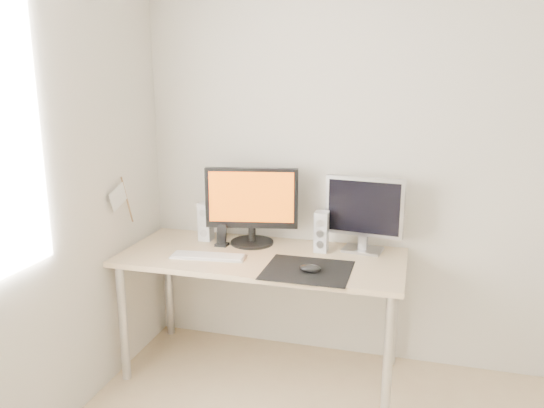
{
  "coord_description": "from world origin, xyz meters",
  "views": [
    {
      "loc": [
        -0.11,
        -1.36,
        1.72
      ],
      "look_at": [
        -0.89,
        1.47,
        1.01
      ],
      "focal_mm": 35.0,
      "sensor_mm": 36.0,
      "label": 1
    }
  ],
  "objects_px": {
    "speaker_left": "(206,222)",
    "speaker_right": "(321,232)",
    "second_monitor": "(364,211)",
    "keyboard": "(208,256)",
    "mouse": "(310,268)",
    "phone_dock": "(222,239)",
    "main_monitor": "(252,203)",
    "desk": "(262,268)"
  },
  "relations": [
    {
      "from": "mouse",
      "to": "phone_dock",
      "type": "relative_size",
      "value": 0.86
    },
    {
      "from": "speaker_left",
      "to": "speaker_right",
      "type": "bearing_deg",
      "value": -2.17
    },
    {
      "from": "second_monitor",
      "to": "phone_dock",
      "type": "distance_m",
      "value": 0.86
    },
    {
      "from": "keyboard",
      "to": "mouse",
      "type": "bearing_deg",
      "value": -7.68
    },
    {
      "from": "desk",
      "to": "main_monitor",
      "type": "distance_m",
      "value": 0.39
    },
    {
      "from": "speaker_left",
      "to": "phone_dock",
      "type": "bearing_deg",
      "value": -32.27
    },
    {
      "from": "speaker_right",
      "to": "phone_dock",
      "type": "bearing_deg",
      "value": -174.4
    },
    {
      "from": "desk",
      "to": "speaker_left",
      "type": "relative_size",
      "value": 6.79
    },
    {
      "from": "mouse",
      "to": "keyboard",
      "type": "xyz_separation_m",
      "value": [
        -0.6,
        0.08,
        -0.02
      ]
    },
    {
      "from": "main_monitor",
      "to": "phone_dock",
      "type": "height_order",
      "value": "main_monitor"
    },
    {
      "from": "mouse",
      "to": "main_monitor",
      "type": "height_order",
      "value": "main_monitor"
    },
    {
      "from": "main_monitor",
      "to": "phone_dock",
      "type": "xyz_separation_m",
      "value": [
        -0.16,
        -0.08,
        -0.21
      ]
    },
    {
      "from": "mouse",
      "to": "desk",
      "type": "xyz_separation_m",
      "value": [
        -0.32,
        0.2,
        -0.1
      ]
    },
    {
      "from": "keyboard",
      "to": "speaker_left",
      "type": "bearing_deg",
      "value": 114.21
    },
    {
      "from": "main_monitor",
      "to": "speaker_left",
      "type": "distance_m",
      "value": 0.33
    },
    {
      "from": "second_monitor",
      "to": "speaker_left",
      "type": "distance_m",
      "value": 0.97
    },
    {
      "from": "mouse",
      "to": "speaker_left",
      "type": "distance_m",
      "value": 0.83
    },
    {
      "from": "speaker_left",
      "to": "main_monitor",
      "type": "bearing_deg",
      "value": -0.96
    },
    {
      "from": "speaker_left",
      "to": "speaker_right",
      "type": "height_order",
      "value": "same"
    },
    {
      "from": "main_monitor",
      "to": "speaker_right",
      "type": "height_order",
      "value": "main_monitor"
    },
    {
      "from": "second_monitor",
      "to": "speaker_right",
      "type": "xyz_separation_m",
      "value": [
        -0.23,
        -0.07,
        -0.12
      ]
    },
    {
      "from": "mouse",
      "to": "main_monitor",
      "type": "distance_m",
      "value": 0.62
    },
    {
      "from": "mouse",
      "to": "main_monitor",
      "type": "bearing_deg",
      "value": 138.91
    },
    {
      "from": "desk",
      "to": "speaker_right",
      "type": "bearing_deg",
      "value": 26.41
    },
    {
      "from": "main_monitor",
      "to": "speaker_left",
      "type": "bearing_deg",
      "value": 179.04
    },
    {
      "from": "desk",
      "to": "main_monitor",
      "type": "height_order",
      "value": "main_monitor"
    },
    {
      "from": "desk",
      "to": "phone_dock",
      "type": "bearing_deg",
      "value": 160.67
    },
    {
      "from": "second_monitor",
      "to": "keyboard",
      "type": "distance_m",
      "value": 0.92
    },
    {
      "from": "phone_dock",
      "to": "second_monitor",
      "type": "bearing_deg",
      "value": 8.82
    },
    {
      "from": "mouse",
      "to": "desk",
      "type": "relative_size",
      "value": 0.07
    },
    {
      "from": "speaker_left",
      "to": "phone_dock",
      "type": "relative_size",
      "value": 1.79
    },
    {
      "from": "speaker_right",
      "to": "phone_dock",
      "type": "relative_size",
      "value": 1.79
    },
    {
      "from": "main_monitor",
      "to": "phone_dock",
      "type": "distance_m",
      "value": 0.28
    },
    {
      "from": "speaker_left",
      "to": "speaker_right",
      "type": "relative_size",
      "value": 1.0
    },
    {
      "from": "mouse",
      "to": "desk",
      "type": "distance_m",
      "value": 0.39
    },
    {
      "from": "speaker_right",
      "to": "phone_dock",
      "type": "height_order",
      "value": "speaker_right"
    },
    {
      "from": "mouse",
      "to": "speaker_left",
      "type": "xyz_separation_m",
      "value": [
        -0.73,
        0.38,
        0.09
      ]
    },
    {
      "from": "second_monitor",
      "to": "speaker_right",
      "type": "relative_size",
      "value": 1.91
    },
    {
      "from": "speaker_left",
      "to": "phone_dock",
      "type": "distance_m",
      "value": 0.18
    },
    {
      "from": "main_monitor",
      "to": "keyboard",
      "type": "bearing_deg",
      "value": -118.47
    },
    {
      "from": "mouse",
      "to": "speaker_right",
      "type": "distance_m",
      "value": 0.37
    },
    {
      "from": "main_monitor",
      "to": "mouse",
      "type": "bearing_deg",
      "value": -41.09
    }
  ]
}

